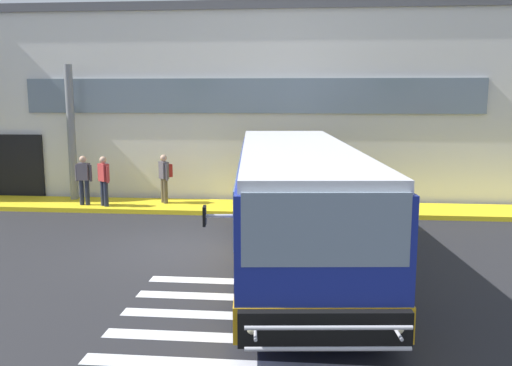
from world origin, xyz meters
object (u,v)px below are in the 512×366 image
object	(u,v)px
entry_support_column	(71,133)
passenger_at_curb_edge	(165,175)
passenger_by_doorway	(104,179)
bus_main_foreground	(296,205)
passenger_near_column	(84,178)

from	to	relation	value
entry_support_column	passenger_at_curb_edge	size ratio (longest dim) A/B	2.82
entry_support_column	passenger_by_doorway	size ratio (longest dim) A/B	2.82
bus_main_foreground	passenger_near_column	world-z (taller)	bus_main_foreground
passenger_by_doorway	entry_support_column	bearing A→B (deg)	143.60
bus_main_foreground	passenger_near_column	bearing A→B (deg)	144.67
passenger_at_curb_edge	entry_support_column	bearing A→B (deg)	173.34
passenger_by_doorway	bus_main_foreground	bearing A→B (deg)	-37.66
passenger_near_column	passenger_by_doorway	xyz separation A→B (m)	(0.74, -0.12, 0.00)
entry_support_column	passenger_near_column	distance (m)	1.93
bus_main_foreground	passenger_by_doorway	bearing A→B (deg)	142.34
passenger_near_column	entry_support_column	bearing A→B (deg)	128.09
passenger_near_column	passenger_at_curb_edge	bearing A→B (deg)	13.32
entry_support_column	bus_main_foreground	world-z (taller)	entry_support_column
passenger_at_curb_edge	bus_main_foreground	bearing A→B (deg)	-51.20
entry_support_column	bus_main_foreground	bearing A→B (deg)	-37.42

